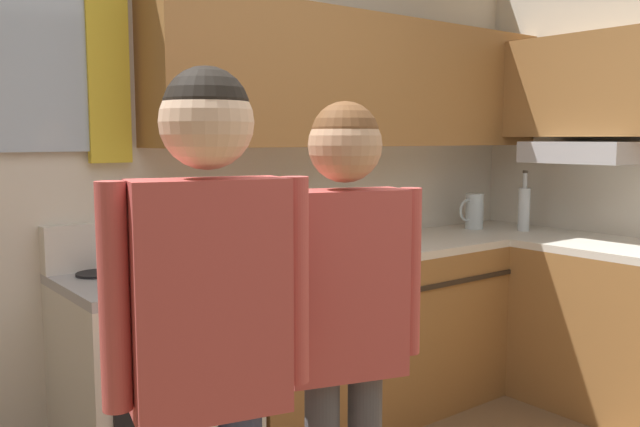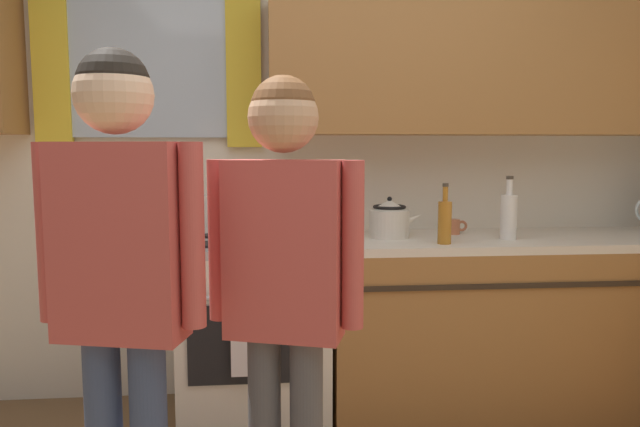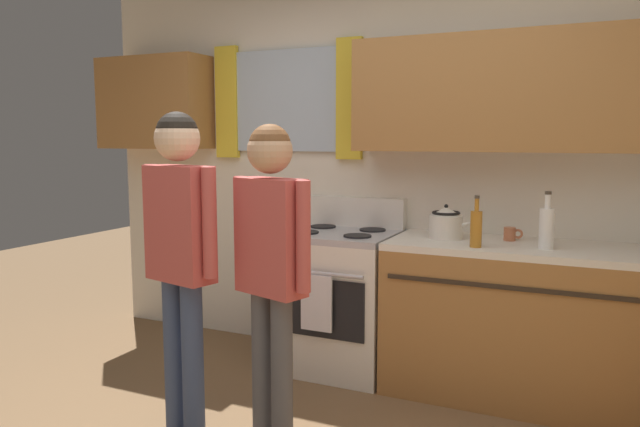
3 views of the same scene
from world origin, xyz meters
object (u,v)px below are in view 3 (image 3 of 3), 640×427
object	(u,v)px
adult_in_plaid	(271,249)
bottle_milk_white	(547,227)
stovetop_kettle	(446,223)
stove_oven	(339,298)
cup_terracotta	(511,234)
adult_left	(180,236)
bottle_oil_amber	(476,228)

from	to	relation	value
adult_in_plaid	bottle_milk_white	bearing A→B (deg)	41.79
bottle_milk_white	stovetop_kettle	bearing A→B (deg)	169.07
stove_oven	adult_in_plaid	bearing A→B (deg)	-84.11
stove_oven	cup_terracotta	size ratio (longest dim) A/B	10.11
adult_left	adult_in_plaid	size ratio (longest dim) A/B	1.04
adult_left	bottle_oil_amber	bearing A→B (deg)	37.83
cup_terracotta	adult_in_plaid	distance (m)	1.52
stove_oven	adult_left	distance (m)	1.34
adult_in_plaid	adult_left	bearing A→B (deg)	-172.07
cup_terracotta	adult_left	bearing A→B (deg)	-137.66
stove_oven	stovetop_kettle	distance (m)	0.86
stove_oven	adult_in_plaid	world-z (taller)	adult_in_plaid
bottle_milk_white	adult_left	distance (m)	1.94
bottle_milk_white	adult_left	size ratio (longest dim) A/B	0.19
bottle_oil_amber	adult_in_plaid	bearing A→B (deg)	-130.73
bottle_milk_white	stovetop_kettle	size ratio (longest dim) A/B	1.14
bottle_oil_amber	bottle_milk_white	bearing A→B (deg)	17.04
adult_in_plaid	cup_terracotta	bearing A→B (deg)	52.51
bottle_oil_amber	cup_terracotta	size ratio (longest dim) A/B	2.63
bottle_milk_white	cup_terracotta	world-z (taller)	bottle_milk_white
cup_terracotta	stovetop_kettle	size ratio (longest dim) A/B	0.40
stove_oven	bottle_milk_white	size ratio (longest dim) A/B	3.51
bottle_milk_white	adult_in_plaid	size ratio (longest dim) A/B	0.20
stovetop_kettle	bottle_milk_white	bearing A→B (deg)	-10.93
stovetop_kettle	adult_in_plaid	distance (m)	1.26
stove_oven	cup_terracotta	xyz separation A→B (m)	(1.04, 0.11, 0.47)
cup_terracotta	adult_left	size ratio (longest dim) A/B	0.07
bottle_milk_white	stovetop_kettle	world-z (taller)	bottle_milk_white
bottle_milk_white	stovetop_kettle	distance (m)	0.58
stove_oven	stovetop_kettle	bearing A→B (deg)	1.99
stove_oven	adult_left	size ratio (longest dim) A/B	0.68
cup_terracotta	adult_in_plaid	xyz separation A→B (m)	(-0.93, -1.21, 0.04)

